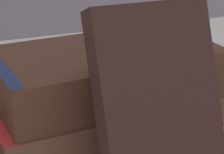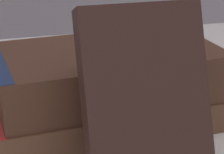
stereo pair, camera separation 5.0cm
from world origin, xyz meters
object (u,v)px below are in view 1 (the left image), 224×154
book_flat_bottom (97,107)px  pocket_watch (129,50)px  book_flat_top (100,73)px  book_leaning_front (157,99)px

book_flat_bottom → pocket_watch: 0.07m
book_flat_top → book_leaning_front: book_leaning_front is taller
book_flat_top → book_leaning_front: bearing=-88.3°
book_flat_top → pocket_watch: (0.02, -0.02, 0.03)m
book_flat_bottom → pocket_watch: bearing=-45.0°
book_flat_top → pocket_watch: 0.04m
book_flat_bottom → book_flat_top: (0.00, -0.00, 0.04)m
book_flat_bottom → book_flat_top: book_flat_top is taller
book_flat_bottom → pocket_watch: (0.03, -0.02, 0.07)m
book_flat_bottom → pocket_watch: size_ratio=4.80×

